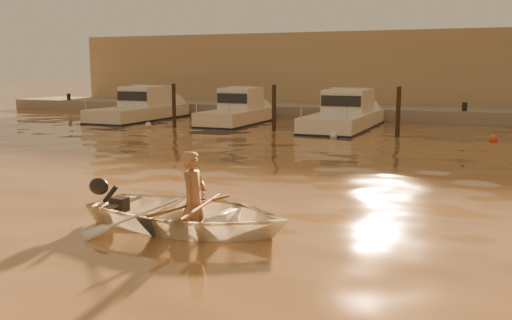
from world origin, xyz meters
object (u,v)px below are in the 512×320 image
at_px(dinghy, 189,214).
at_px(person, 194,199).
at_px(moored_boat_1, 236,111).
at_px(moored_boat_0, 139,108).
at_px(waterfront_building, 437,73).
at_px(moored_boat_2, 344,115).

relative_size(dinghy, person, 2.22).
bearing_deg(moored_boat_1, moored_boat_0, 180.00).
bearing_deg(waterfront_building, person, -92.72).
height_order(moored_boat_1, waterfront_building, waterfront_building).
xyz_separation_m(moored_boat_1, moored_boat_2, (5.37, 0.00, 0.00)).
height_order(moored_boat_0, waterfront_building, waterfront_building).
bearing_deg(moored_boat_2, dinghy, -84.94).
distance_m(moored_boat_1, waterfront_building, 13.89).
xyz_separation_m(person, waterfront_building, (1.33, 27.98, 1.87)).
relative_size(dinghy, moored_boat_1, 0.60).
xyz_separation_m(dinghy, moored_boat_1, (-6.87, 16.97, 0.36)).
relative_size(moored_boat_2, waterfront_building, 0.17).
height_order(dinghy, moored_boat_0, moored_boat_0).
distance_m(moored_boat_0, moored_boat_1, 5.63).
relative_size(person, waterfront_building, 0.04).
distance_m(person, moored_boat_0, 21.14).
relative_size(person, moored_boat_0, 0.23).
distance_m(moored_boat_0, moored_boat_2, 11.00).
bearing_deg(person, moored_boat_1, 24.00).
height_order(dinghy, moored_boat_1, moored_boat_1).
bearing_deg(moored_boat_1, dinghy, -67.97).
bearing_deg(moored_boat_0, moored_boat_1, 0.00).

